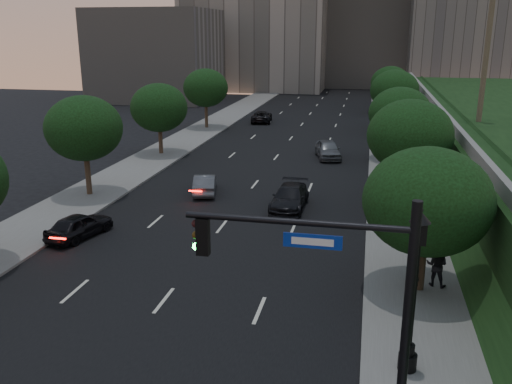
% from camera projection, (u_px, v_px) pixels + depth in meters
% --- Properties ---
extents(ground, '(160.00, 160.00, 0.00)m').
position_uv_depth(ground, '(107.00, 373.00, 17.49)').
color(ground, black).
rests_on(ground, ground).
extents(road_surface, '(16.00, 140.00, 0.02)m').
position_uv_depth(road_surface, '(272.00, 162.00, 45.64)').
color(road_surface, black).
rests_on(road_surface, ground).
extents(sidewalk_right, '(4.50, 140.00, 0.15)m').
position_uv_depth(sidewalk_right, '(397.00, 168.00, 43.60)').
color(sidewalk_right, slate).
rests_on(sidewalk_right, ground).
extents(sidewalk_left, '(4.50, 140.00, 0.15)m').
position_uv_depth(sidewalk_left, '(158.00, 156.00, 47.64)').
color(sidewalk_left, slate).
rests_on(sidewalk_left, ground).
extents(parapet_wall, '(0.35, 90.00, 0.70)m').
position_uv_depth(parapet_wall, '(448.00, 120.00, 39.87)').
color(parapet_wall, slate).
rests_on(parapet_wall, embankment).
extents(office_block_left, '(26.00, 20.00, 32.00)m').
position_uv_depth(office_block_left, '(258.00, 2.00, 102.03)').
color(office_block_left, gray).
rests_on(office_block_left, ground).
extents(office_block_mid, '(22.00, 18.00, 26.00)m').
position_uv_depth(office_block_mid, '(366.00, 19.00, 108.32)').
color(office_block_mid, gray).
rests_on(office_block_mid, ground).
extents(office_block_filler, '(18.00, 16.00, 14.00)m').
position_uv_depth(office_block_filler, '(157.00, 55.00, 86.31)').
color(office_block_filler, gray).
rests_on(office_block_filler, ground).
extents(tree_right_a, '(5.20, 5.20, 6.24)m').
position_uv_depth(tree_right_a, '(427.00, 201.00, 21.83)').
color(tree_right_a, '#38281C').
rests_on(tree_right_a, ground).
extents(tree_right_b, '(5.20, 5.20, 6.74)m').
position_uv_depth(tree_right_b, '(410.00, 136.00, 32.94)').
color(tree_right_b, '#38281C').
rests_on(tree_right_b, ground).
extents(tree_right_c, '(5.20, 5.20, 6.24)m').
position_uv_depth(tree_right_c, '(400.00, 114.00, 45.28)').
color(tree_right_c, '#38281C').
rests_on(tree_right_c, ground).
extents(tree_right_d, '(5.20, 5.20, 6.74)m').
position_uv_depth(tree_right_d, '(395.00, 91.00, 58.28)').
color(tree_right_d, '#38281C').
rests_on(tree_right_d, ground).
extents(tree_right_e, '(5.20, 5.20, 6.24)m').
position_uv_depth(tree_right_e, '(390.00, 83.00, 72.49)').
color(tree_right_e, '#38281C').
rests_on(tree_right_e, ground).
extents(tree_left_b, '(5.00, 5.00, 6.71)m').
position_uv_depth(tree_left_b, '(84.00, 128.00, 35.11)').
color(tree_left_b, '#38281C').
rests_on(tree_left_b, ground).
extents(tree_left_c, '(5.00, 5.00, 6.34)m').
position_uv_depth(tree_left_c, '(159.00, 108.00, 47.41)').
color(tree_left_c, '#38281C').
rests_on(tree_left_c, ground).
extents(tree_left_d, '(5.00, 5.00, 6.71)m').
position_uv_depth(tree_left_d, '(206.00, 88.00, 60.45)').
color(tree_left_d, '#38281C').
rests_on(tree_left_d, ground).
extents(traffic_signal_mast, '(5.68, 0.56, 7.00)m').
position_uv_depth(traffic_signal_mast, '(360.00, 329.00, 13.13)').
color(traffic_signal_mast, black).
rests_on(traffic_signal_mast, ground).
extents(street_lamp, '(0.64, 0.64, 5.62)m').
position_uv_depth(street_lamp, '(413.00, 299.00, 16.75)').
color(street_lamp, black).
rests_on(street_lamp, ground).
extents(sedan_near_left, '(2.55, 4.27, 1.36)m').
position_uv_depth(sedan_near_left, '(79.00, 225.00, 28.85)').
color(sedan_near_left, black).
rests_on(sedan_near_left, ground).
extents(sedan_mid_left, '(2.35, 4.29, 1.34)m').
position_uv_depth(sedan_mid_left, '(205.00, 184.00, 36.81)').
color(sedan_mid_left, '#4F5257').
rests_on(sedan_mid_left, ground).
extents(sedan_far_left, '(2.80, 5.15, 1.37)m').
position_uv_depth(sedan_far_left, '(262.00, 117.00, 65.87)').
color(sedan_far_left, black).
rests_on(sedan_far_left, ground).
extents(sedan_near_right, '(2.07, 4.93, 1.42)m').
position_uv_depth(sedan_near_right, '(290.00, 197.00, 33.61)').
color(sedan_near_right, black).
rests_on(sedan_near_right, ground).
extents(sedan_far_right, '(2.89, 4.95, 1.58)m').
position_uv_depth(sedan_far_right, '(328.00, 149.00, 47.01)').
color(sedan_far_right, '#5A5D62').
rests_on(sedan_far_right, ground).
extents(pedestrian_a, '(0.72, 0.59, 1.70)m').
position_uv_depth(pedestrian_a, '(413.00, 274.00, 22.35)').
color(pedestrian_a, black).
rests_on(pedestrian_a, sidewalk_right).
extents(pedestrian_b, '(1.08, 0.94, 1.86)m').
position_uv_depth(pedestrian_b, '(437.00, 265.00, 22.97)').
color(pedestrian_b, black).
rests_on(pedestrian_b, sidewalk_right).
extents(pedestrian_c, '(1.17, 0.71, 1.87)m').
position_uv_depth(pedestrian_c, '(406.00, 210.00, 30.04)').
color(pedestrian_c, black).
rests_on(pedestrian_c, sidewalk_right).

